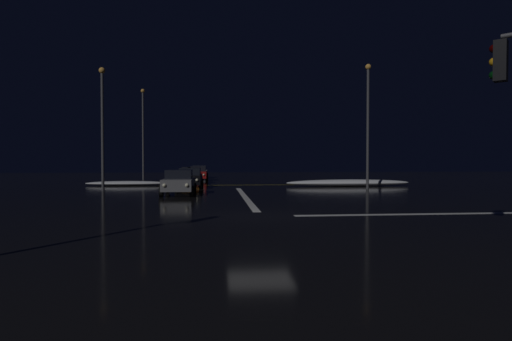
% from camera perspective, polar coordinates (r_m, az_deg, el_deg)
% --- Properties ---
extents(ground, '(120.00, 120.00, 0.10)m').
position_cam_1_polar(ground, '(15.72, 0.62, -6.65)').
color(ground, black).
extents(stop_line_north, '(0.35, 14.85, 0.01)m').
position_cam_1_polar(stop_line_north, '(24.28, -1.60, -3.69)').
color(stop_line_north, white).
rests_on(stop_line_north, ground).
extents(centre_line_ns, '(22.00, 0.15, 0.01)m').
position_cam_1_polar(centre_line_ns, '(35.83, -2.89, -2.06)').
color(centre_line_ns, yellow).
rests_on(centre_line_ns, ground).
extents(crosswalk_bar_east, '(14.85, 0.40, 0.01)m').
position_cam_1_polar(crosswalk_bar_east, '(18.79, 28.33, -5.34)').
color(crosswalk_bar_east, white).
rests_on(crosswalk_bar_east, ground).
extents(snow_bank_left_curb, '(6.91, 1.50, 0.39)m').
position_cam_1_polar(snow_bank_left_curb, '(36.79, -17.78, -1.73)').
color(snow_bank_left_curb, white).
rests_on(snow_bank_left_curb, ground).
extents(snow_bank_right_curb, '(10.68, 1.50, 0.56)m').
position_cam_1_polar(snow_bank_right_curb, '(35.17, 12.88, -1.70)').
color(snow_bank_right_curb, white).
rests_on(snow_bank_right_curb, ground).
extents(sedan_gray, '(2.02, 4.33, 1.57)m').
position_cam_1_polar(sedan_gray, '(26.16, -10.80, -1.60)').
color(sedan_gray, slate).
rests_on(sedan_gray, ground).
extents(sedan_black, '(2.02, 4.33, 1.57)m').
position_cam_1_polar(sedan_black, '(32.49, -9.29, -1.02)').
color(sedan_black, black).
rests_on(sedan_black, ground).
extents(sedan_orange, '(2.02, 4.33, 1.57)m').
position_cam_1_polar(sedan_orange, '(38.14, -9.13, -0.66)').
color(sedan_orange, '#C66014').
rests_on(sedan_orange, ground).
extents(sedan_red, '(2.02, 4.33, 1.57)m').
position_cam_1_polar(sedan_red, '(43.86, -8.13, -0.40)').
color(sedan_red, maroon).
rests_on(sedan_red, ground).
extents(sedan_silver, '(2.02, 4.33, 1.57)m').
position_cam_1_polar(sedan_silver, '(50.55, -7.95, -0.17)').
color(sedan_silver, '#B7B7BC').
rests_on(sedan_silver, ground).
extents(streetlamp_right_near, '(0.44, 0.44, 9.46)m').
position_cam_1_polar(streetlamp_right_near, '(32.02, 15.49, 7.21)').
color(streetlamp_right_near, '#424247').
rests_on(streetlamp_right_near, ground).
extents(streetlamp_left_near, '(0.44, 0.44, 8.77)m').
position_cam_1_polar(streetlamp_left_near, '(30.94, -20.83, 6.71)').
color(streetlamp_left_near, '#424247').
rests_on(streetlamp_left_near, ground).
extents(streetlamp_left_far, '(0.44, 0.44, 10.08)m').
position_cam_1_polar(streetlamp_left_far, '(46.57, -15.63, 5.75)').
color(streetlamp_left_far, '#424247').
rests_on(streetlamp_left_far, ground).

